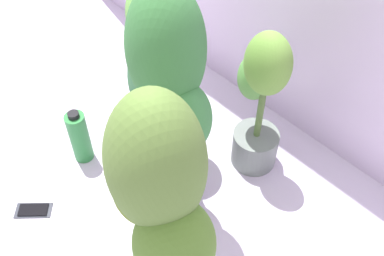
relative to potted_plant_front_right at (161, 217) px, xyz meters
The scene contains 7 objects.
ground_plane 0.71m from the potted_plant_front_right, 155.48° to the left, with size 8.00×8.00×0.00m, color silver.
potted_plant_front_right is the anchor object (origin of this frame).
potted_plant_back_left 0.79m from the potted_plant_front_right, 140.09° to the left, with size 0.33×0.28×0.81m.
potted_plant_center 0.45m from the potted_plant_front_right, 137.28° to the left, with size 0.39×0.32×0.99m.
potted_plant_back_center 0.80m from the potted_plant_front_right, 110.39° to the left, with size 0.26×0.21×0.67m.
cell_phone 0.92m from the potted_plant_front_right, 168.62° to the right, with size 0.15×0.15×0.01m.
nutrient_bottle 0.92m from the potted_plant_front_right, 167.30° to the left, with size 0.08×0.08×0.27m.
Camera 1 is at (0.79, -0.48, 1.57)m, focal length 42.61 mm.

